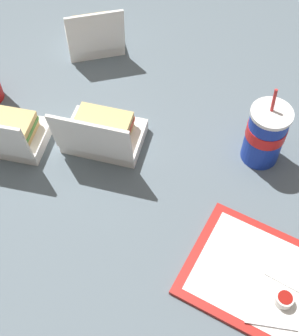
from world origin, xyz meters
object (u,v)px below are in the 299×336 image
clamshell_sandwich_left (11,133)px  plastic_fork (271,324)px  food_tray (269,282)px  ketchup_cup (284,299)px  clamshell_sandwich_right (94,36)px  soda_cup_corner (265,134)px  clamshell_sandwich_corner (103,133)px

clamshell_sandwich_left → plastic_fork: bearing=178.6°
food_tray → clamshell_sandwich_left: 0.75m
ketchup_cup → plastic_fork: bearing=93.0°
food_tray → clamshell_sandwich_left: size_ratio=1.77×
clamshell_sandwich_right → soda_cup_corner: soda_cup_corner is taller
clamshell_sandwich_left → clamshell_sandwich_right: bearing=-79.2°
food_tray → ketchup_cup: 0.05m
plastic_fork → clamshell_sandwich_right: clamshell_sandwich_right is taller
plastic_fork → ketchup_cup: bearing=-114.9°
clamshell_sandwich_right → clamshell_sandwich_left: same height
ketchup_cup → clamshell_sandwich_left: clamshell_sandwich_left is taller
food_tray → clamshell_sandwich_corner: clamshell_sandwich_corner is taller
clamshell_sandwich_corner → soda_cup_corner: 0.42m
food_tray → clamshell_sandwich_right: clamshell_sandwich_right is taller
plastic_fork → clamshell_sandwich_right: bearing=-55.3°
clamshell_sandwich_right → clamshell_sandwich_left: 0.44m
clamshell_sandwich_corner → clamshell_sandwich_left: clamshell_sandwich_corner is taller
clamshell_sandwich_left → soda_cup_corner: 0.66m
food_tray → clamshell_sandwich_left: clamshell_sandwich_left is taller
clamshell_sandwich_right → clamshell_sandwich_left: bearing=100.8°
ketchup_cup → plastic_fork: ketchup_cup is taller
clamshell_sandwich_corner → ketchup_cup: bearing=169.8°
plastic_fork → soda_cup_corner: (0.24, -0.38, 0.07)m
plastic_fork → soda_cup_corner: 0.46m
clamshell_sandwich_corner → soda_cup_corner: (-0.36, -0.22, 0.05)m
food_tray → soda_cup_corner: (0.19, -0.30, 0.08)m
soda_cup_corner → clamshell_sandwich_left: bearing=33.4°
food_tray → plastic_fork: 0.10m
clamshell_sandwich_right → clamshell_sandwich_corner: bearing=134.2°
food_tray → plastic_fork: (-0.05, 0.08, 0.01)m
plastic_fork → soda_cup_corner: soda_cup_corner is taller
clamshell_sandwich_right → clamshell_sandwich_corner: clamshell_sandwich_corner is taller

